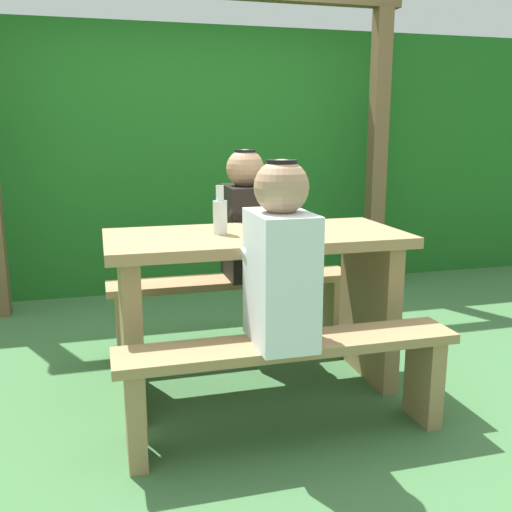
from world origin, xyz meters
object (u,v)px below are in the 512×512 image
Objects in this scene: bottle_left at (220,214)px; cell_phone at (304,229)px; picnic_table at (256,285)px; bench_near at (290,369)px; person_white_shirt at (280,260)px; bench_far at (232,298)px; person_black_coat at (245,219)px; drinking_glass at (274,219)px.

bottle_left reaches higher than cell_phone.
picnic_table is 0.56m from bench_near.
bench_near is 0.45m from person_white_shirt.
person_white_shirt reaches higher than bottle_left.
bench_near is at bearing -90.00° from picnic_table.
picnic_table is 10.00× the size of cell_phone.
person_black_coat is at bearing -2.38° from bench_far.
cell_phone is (0.41, -0.01, -0.09)m from bottle_left.
drinking_glass is (0.03, -0.43, 0.06)m from person_black_coat.
person_black_coat reaches higher than bench_near.
person_black_coat is 0.53m from cell_phone.
person_black_coat is at bearing 85.59° from bench_near.
person_white_shirt is 0.56m from bottle_left.
drinking_glass reaches higher than cell_phone.
bench_far is at bearing 177.62° from person_black_coat.
person_black_coat is 5.14× the size of cell_phone.
person_white_shirt reaches higher than cell_phone.
drinking_glass is at bearing -85.50° from person_black_coat.
drinking_glass is at bearing -75.29° from bench_far.
person_black_coat is (0.08, -0.00, 0.45)m from bench_far.
picnic_table is 1.95× the size of person_white_shirt.
bench_near is 0.80m from drinking_glass.
drinking_glass reaches higher than picnic_table.
bottle_left is (-0.12, 0.54, 0.11)m from person_white_shirt.
drinking_glass is 0.68× the size of cell_phone.
bench_far is 6.17× the size of bottle_left.
person_white_shirt is at bearing -77.00° from bottle_left.
picnic_table is 1.00× the size of bench_near.
person_white_shirt is 1.00× the size of person_black_coat.
cell_phone is at bearing -30.19° from drinking_glass.
bottle_left is 0.42m from cell_phone.
bench_near is at bearing -100.23° from cell_phone.
drinking_glass is (0.16, 0.60, 0.06)m from person_white_shirt.
drinking_glass is 0.15m from cell_phone.
person_black_coat reaches higher than bottle_left.
cell_phone is (0.24, -0.51, 0.47)m from bench_far.
drinking_glass is at bearing 12.60° from bottle_left.
person_white_shirt is at bearing 175.54° from bench_near.
person_white_shirt is at bearing -96.77° from person_black_coat.
cell_phone is at bearing -1.71° from bottle_left.
bench_far is (0.00, 0.52, -0.22)m from picnic_table.
person_black_coat reaches higher than picnic_table.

